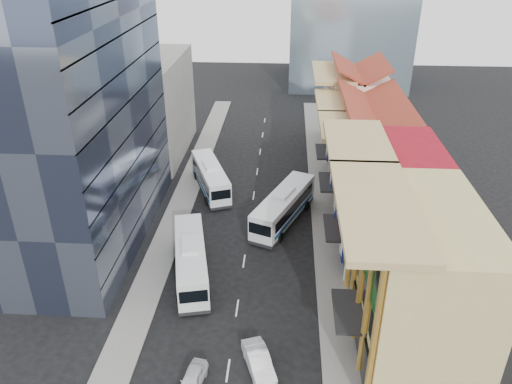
# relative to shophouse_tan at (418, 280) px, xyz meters

# --- Properties ---
(ground) EXTENTS (200.00, 200.00, 0.00)m
(ground) POSITION_rel_shophouse_tan_xyz_m (-14.00, -5.00, -6.00)
(ground) COLOR black
(ground) RESTS_ON ground
(sidewalk_right) EXTENTS (3.00, 90.00, 0.15)m
(sidewalk_right) POSITION_rel_shophouse_tan_xyz_m (-5.50, 17.00, -5.92)
(sidewalk_right) COLOR slate
(sidewalk_right) RESTS_ON ground
(sidewalk_left) EXTENTS (3.00, 90.00, 0.15)m
(sidewalk_left) POSITION_rel_shophouse_tan_xyz_m (-22.50, 17.00, -5.92)
(sidewalk_left) COLOR slate
(sidewalk_left) RESTS_ON ground
(shophouse_tan) EXTENTS (8.00, 14.00, 12.00)m
(shophouse_tan) POSITION_rel_shophouse_tan_xyz_m (0.00, 0.00, 0.00)
(shophouse_tan) COLOR #CBBC75
(shophouse_tan) RESTS_ON ground
(shophouse_red) EXTENTS (8.00, 10.00, 12.00)m
(shophouse_red) POSITION_rel_shophouse_tan_xyz_m (0.00, 12.00, 0.00)
(shophouse_red) COLOR maroon
(shophouse_red) RESTS_ON ground
(shophouse_cream_near) EXTENTS (8.00, 9.00, 10.00)m
(shophouse_cream_near) POSITION_rel_shophouse_tan_xyz_m (0.00, 21.50, -1.00)
(shophouse_cream_near) COLOR silver
(shophouse_cream_near) RESTS_ON ground
(shophouse_cream_mid) EXTENTS (8.00, 9.00, 10.00)m
(shophouse_cream_mid) POSITION_rel_shophouse_tan_xyz_m (0.00, 30.50, -1.00)
(shophouse_cream_mid) COLOR silver
(shophouse_cream_mid) RESTS_ON ground
(shophouse_cream_far) EXTENTS (8.00, 12.00, 11.00)m
(shophouse_cream_far) POSITION_rel_shophouse_tan_xyz_m (0.00, 41.00, -0.50)
(shophouse_cream_far) COLOR silver
(shophouse_cream_far) RESTS_ON ground
(office_tower) EXTENTS (12.00, 26.00, 30.00)m
(office_tower) POSITION_rel_shophouse_tan_xyz_m (-31.00, 14.00, 9.00)
(office_tower) COLOR #353E55
(office_tower) RESTS_ON ground
(office_block_far) EXTENTS (10.00, 18.00, 14.00)m
(office_block_far) POSITION_rel_shophouse_tan_xyz_m (-30.00, 37.00, 1.00)
(office_block_far) COLOR gray
(office_block_far) RESTS_ON ground
(bus_left_near) EXTENTS (5.28, 12.14, 3.79)m
(bus_left_near) POSITION_rel_shophouse_tan_xyz_m (-18.74, 7.30, -4.10)
(bus_left_near) COLOR silver
(bus_left_near) RESTS_ON ground
(bus_left_far) EXTENTS (6.56, 11.72, 3.69)m
(bus_left_far) POSITION_rel_shophouse_tan_xyz_m (-19.50, 25.15, -4.15)
(bus_left_far) COLOR white
(bus_left_far) RESTS_ON ground
(bus_right) EXTENTS (7.30, 12.40, 3.92)m
(bus_right) POSITION_rel_shophouse_tan_xyz_m (-10.25, 17.92, -4.04)
(bus_right) COLOR white
(bus_right) RESTS_ON ground
(sedan_left) EXTENTS (2.10, 3.87, 1.25)m
(sedan_left) POSITION_rel_shophouse_tan_xyz_m (-16.38, -5.56, -5.38)
(sedan_left) COLOR silver
(sedan_left) RESTS_ON ground
(sedan_right) EXTENTS (3.04, 4.81, 1.50)m
(sedan_right) POSITION_rel_shophouse_tan_xyz_m (-11.71, -3.71, -5.25)
(sedan_right) COLOR white
(sedan_right) RESTS_ON ground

